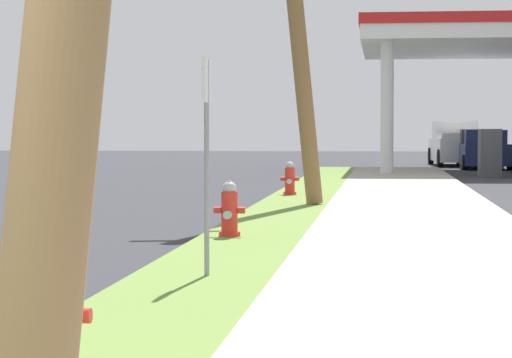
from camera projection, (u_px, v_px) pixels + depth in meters
The scene contains 6 objects.
fire_hydrant_nearest at pixel (55, 319), 6.24m from camera, with size 0.42×0.38×0.74m.
fire_hydrant_second at pixel (229, 212), 14.53m from camera, with size 0.42×0.38×0.74m.
fire_hydrant_third at pixel (290, 180), 24.07m from camera, with size 0.42×0.37×0.74m.
street_sign_post at pixel (207, 120), 10.52m from camera, with size 0.05×0.36×2.12m.
car_navy_by_near_pump at pixel (484, 151), 44.03m from camera, with size 1.95×4.50×1.57m.
truck_white_at_forecourt at pixel (457, 145), 48.20m from camera, with size 2.36×5.49×1.97m.
Camera 1 is at (2.46, -2.87, 1.52)m, focal length 76.34 mm.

